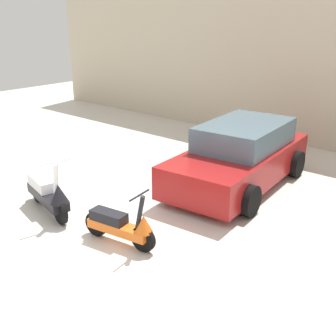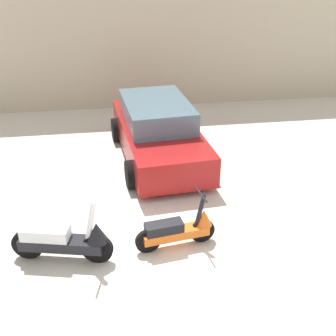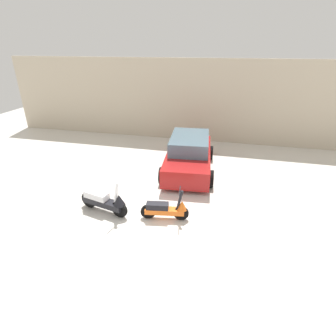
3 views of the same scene
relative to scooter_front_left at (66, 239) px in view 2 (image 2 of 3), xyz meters
The scene contains 5 objects.
ground_plane 1.50m from the scooter_front_left, 14.10° to the right, with size 28.00×28.00×0.00m, color silver.
wall_back 7.39m from the scooter_front_left, 78.78° to the left, with size 19.60×0.12×3.93m, color beige.
scooter_front_left is the anchor object (origin of this frame).
scooter_front_right 1.81m from the scooter_front_left, ahead, with size 1.35×0.52×0.95m.
car_rear_left 3.95m from the scooter_front_left, 61.41° to the left, with size 2.13×4.01×1.32m.
Camera 2 is at (-0.60, -5.06, 4.43)m, focal length 45.00 mm.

